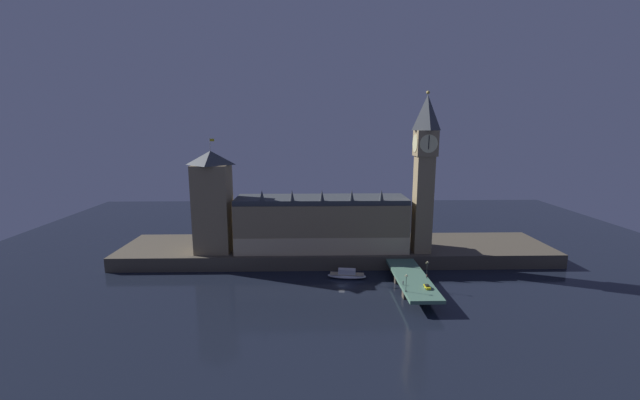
# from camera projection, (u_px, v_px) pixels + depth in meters

# --- Properties ---
(ground_plane) EXTENTS (400.00, 400.00, 0.00)m
(ground_plane) POSITION_uv_depth(u_px,v_px,m) (342.00, 286.00, 168.47)
(ground_plane) COLOR black
(embankment) EXTENTS (220.00, 42.00, 6.84)m
(embankment) POSITION_uv_depth(u_px,v_px,m) (336.00, 250.00, 206.19)
(embankment) COLOR #4C4438
(embankment) RESTS_ON ground_plane
(parliament_hall) EXTENTS (84.18, 23.54, 31.55)m
(parliament_hall) POSITION_uv_depth(u_px,v_px,m) (321.00, 223.00, 196.22)
(parliament_hall) COLOR #8E7A56
(parliament_hall) RESTS_ON embankment
(clock_tower) EXTENTS (10.23, 10.34, 76.87)m
(clock_tower) POSITION_uv_depth(u_px,v_px,m) (424.00, 169.00, 185.91)
(clock_tower) COLOR #8E7A56
(clock_tower) RESTS_ON embankment
(victoria_tower) EXTENTS (17.04, 17.04, 55.32)m
(victoria_tower) POSITION_uv_depth(u_px,v_px,m) (213.00, 201.00, 190.67)
(victoria_tower) COLOR #8E7A56
(victoria_tower) RESTS_ON embankment
(bridge) EXTENTS (13.04, 46.00, 5.77)m
(bridge) POSITION_uv_depth(u_px,v_px,m) (412.00, 280.00, 163.43)
(bridge) COLOR #4C7560
(bridge) RESTS_ON ground_plane
(car_southbound_lead) EXTENTS (1.89, 4.04, 1.37)m
(car_southbound_lead) POSITION_uv_depth(u_px,v_px,m) (427.00, 287.00, 151.61)
(car_southbound_lead) COLOR yellow
(car_southbound_lead) RESTS_ON bridge
(pedestrian_near_rail) EXTENTS (0.38, 0.38, 1.79)m
(pedestrian_near_rail) POSITION_uv_depth(u_px,v_px,m) (403.00, 283.00, 154.58)
(pedestrian_near_rail) COLOR black
(pedestrian_near_rail) RESTS_ON bridge
(pedestrian_mid_walk) EXTENTS (0.38, 0.38, 1.73)m
(pedestrian_mid_walk) POSITION_uv_depth(u_px,v_px,m) (427.00, 276.00, 161.65)
(pedestrian_mid_walk) COLOR black
(pedestrian_mid_walk) RESTS_ON bridge
(street_lamp_near) EXTENTS (1.34, 0.60, 6.85)m
(street_lamp_near) POSITION_uv_depth(u_px,v_px,m) (406.00, 281.00, 147.77)
(street_lamp_near) COLOR #2D3333
(street_lamp_near) RESTS_ON bridge
(street_lamp_mid) EXTENTS (1.34, 0.60, 6.76)m
(street_lamp_mid) POSITION_uv_depth(u_px,v_px,m) (427.00, 267.00, 162.53)
(street_lamp_mid) COLOR #2D3333
(street_lamp_mid) RESTS_ON bridge
(boat_upstream) EXTENTS (17.79, 6.95, 4.37)m
(boat_upstream) POSITION_uv_depth(u_px,v_px,m) (347.00, 275.00, 176.77)
(boat_upstream) COLOR white
(boat_upstream) RESTS_ON ground_plane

